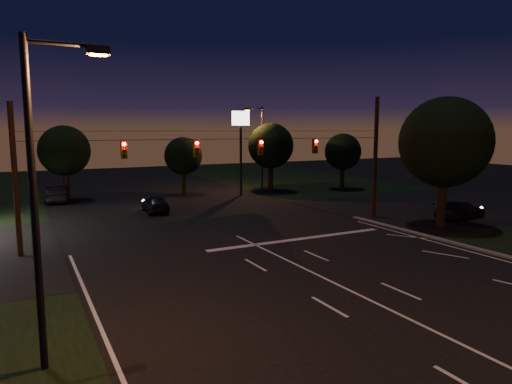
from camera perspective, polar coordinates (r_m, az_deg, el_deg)
ground at (r=17.55m, az=18.06°, el=-14.62°), size 140.00×140.00×0.00m
cross_street_right at (r=42.36m, az=21.61°, el=-1.69°), size 20.00×16.00×0.02m
stop_bar at (r=27.89m, az=5.39°, el=-5.87°), size 12.00×0.50×0.01m
utility_pole_right at (r=36.00m, az=14.44°, el=-2.98°), size 0.30×0.30×9.00m
utility_pole_left at (r=27.03m, az=-27.33°, el=-7.18°), size 0.28×0.28×8.00m
signal_span at (r=28.73m, az=-3.32°, el=5.64°), size 24.00×0.40×1.56m
pole_sign_right at (r=45.72m, az=-1.92°, el=7.37°), size 1.80×0.30×8.40m
street_light_left at (r=13.29m, az=-25.03°, el=1.29°), size 2.20×0.35×9.00m
street_light_right_far at (r=48.98m, az=0.50°, el=6.23°), size 2.20×0.35×9.00m
tree_right_near at (r=33.15m, az=22.37°, el=5.65°), size 6.00×6.00×8.76m
tree_far_b at (r=45.54m, az=-22.81°, el=4.71°), size 4.60×4.60×6.98m
tree_far_c at (r=46.80m, az=-9.09°, el=4.42°), size 3.80×3.80×5.86m
tree_far_d at (r=48.61m, az=1.80°, el=5.73°), size 4.80×4.80×7.30m
tree_far_e at (r=51.42m, az=10.74°, el=4.91°), size 4.00×4.00×6.18m
car_oncoming_a at (r=37.38m, az=-12.48°, el=-1.43°), size 1.96×4.26×1.42m
car_oncoming_b at (r=45.55m, az=-23.81°, el=-0.18°), size 1.79×4.78×1.56m
car_cross at (r=37.07m, az=24.14°, el=-2.04°), size 4.96×2.67×1.37m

